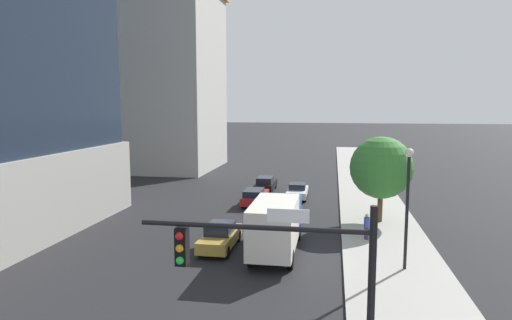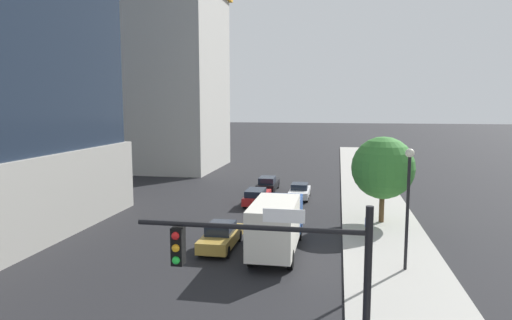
{
  "view_description": "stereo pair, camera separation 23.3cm",
  "coord_description": "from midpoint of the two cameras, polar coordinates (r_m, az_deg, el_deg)",
  "views": [
    {
      "loc": [
        4.8,
        -9.21,
        8.44
      ],
      "look_at": [
        1.03,
        12.67,
        5.69
      ],
      "focal_mm": 31.59,
      "sensor_mm": 36.0,
      "label": 1
    },
    {
      "loc": [
        5.02,
        -9.17,
        8.44
      ],
      "look_at": [
        1.03,
        12.67,
        5.69
      ],
      "focal_mm": 31.59,
      "sensor_mm": 36.0,
      "label": 2
    }
  ],
  "objects": [
    {
      "name": "street_tree",
      "position": [
        32.79,
        15.39,
        -0.94
      ],
      "size": [
        4.38,
        4.38,
        6.07
      ],
      "color": "brown",
      "rests_on": "sidewalk"
    },
    {
      "name": "car_gold",
      "position": [
        26.91,
        -4.81,
        -9.6
      ],
      "size": [
        1.75,
        4.58,
        1.5
      ],
      "color": "#AD8938",
      "rests_on": "ground"
    },
    {
      "name": "sidewalk",
      "position": [
        30.53,
        15.6,
        -9.11
      ],
      "size": [
        5.33,
        120.0,
        0.15
      ],
      "primitive_type": "cube",
      "color": "#9E9B93",
      "rests_on": "ground"
    },
    {
      "name": "construction_building",
      "position": [
        61.22,
        -12.14,
        12.33
      ],
      "size": [
        15.11,
        17.36,
        34.53
      ],
      "color": "#B2AFA8",
      "rests_on": "ground"
    },
    {
      "name": "traffic_light_pole",
      "position": [
        12.24,
        2.93,
        -13.84
      ],
      "size": [
        6.29,
        0.48,
        5.76
      ],
      "color": "black",
      "rests_on": "sidewalk"
    },
    {
      "name": "street_lamp",
      "position": [
        23.61,
        18.4,
        -3.8
      ],
      "size": [
        0.44,
        0.44,
        6.15
      ],
      "color": "black",
      "rests_on": "sidewalk"
    },
    {
      "name": "car_red",
      "position": [
        38.18,
        -0.32,
        -4.62
      ],
      "size": [
        1.74,
        4.76,
        1.41
      ],
      "color": "red",
      "rests_on": "ground"
    },
    {
      "name": "pedestrian_blue_shirt",
      "position": [
        28.85,
        13.6,
        -8.18
      ],
      "size": [
        0.34,
        0.34,
        1.6
      ],
      "color": "#38334C",
      "rests_on": "sidewalk"
    },
    {
      "name": "box_truck",
      "position": [
        25.66,
        2.31,
        -7.95
      ],
      "size": [
        2.36,
        7.43,
        3.18
      ],
      "color": "#1E4799",
      "rests_on": "ground"
    },
    {
      "name": "car_white",
      "position": [
        40.82,
        5.11,
        -3.94
      ],
      "size": [
        1.74,
        4.15,
        1.37
      ],
      "color": "silver",
      "rests_on": "ground"
    },
    {
      "name": "car_black",
      "position": [
        44.11,
        1.07,
        -3.04
      ],
      "size": [
        1.74,
        4.58,
        1.46
      ],
      "color": "black",
      "rests_on": "ground"
    }
  ]
}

